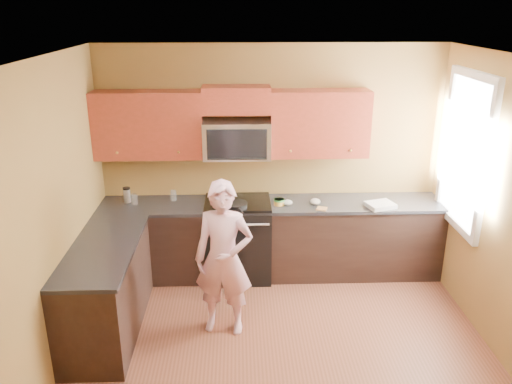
{
  "coord_description": "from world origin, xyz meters",
  "views": [
    {
      "loc": [
        -0.39,
        -3.86,
        3.09
      ],
      "look_at": [
        -0.2,
        1.3,
        1.2
      ],
      "focal_mm": 35.93,
      "sensor_mm": 36.0,
      "label": 1
    }
  ],
  "objects_px": {
    "stove": "(238,239)",
    "frying_pan": "(235,207)",
    "butter_tub": "(279,205)",
    "woman": "(224,259)",
    "travel_mug": "(128,202)",
    "microwave": "(237,157)"
  },
  "relations": [
    {
      "from": "microwave",
      "to": "butter_tub",
      "type": "xyz_separation_m",
      "value": [
        0.48,
        -0.18,
        -0.53
      ]
    },
    {
      "from": "microwave",
      "to": "woman",
      "type": "height_order",
      "value": "microwave"
    },
    {
      "from": "woman",
      "to": "travel_mug",
      "type": "relative_size",
      "value": 8.68
    },
    {
      "from": "stove",
      "to": "butter_tub",
      "type": "xyz_separation_m",
      "value": [
        0.48,
        -0.05,
        0.45
      ]
    },
    {
      "from": "travel_mug",
      "to": "frying_pan",
      "type": "bearing_deg",
      "value": -12.84
    },
    {
      "from": "frying_pan",
      "to": "butter_tub",
      "type": "relative_size",
      "value": 3.74
    },
    {
      "from": "frying_pan",
      "to": "travel_mug",
      "type": "bearing_deg",
      "value": 150.35
    },
    {
      "from": "stove",
      "to": "butter_tub",
      "type": "height_order",
      "value": "butter_tub"
    },
    {
      "from": "woman",
      "to": "microwave",
      "type": "bearing_deg",
      "value": 93.54
    },
    {
      "from": "microwave",
      "to": "travel_mug",
      "type": "height_order",
      "value": "microwave"
    },
    {
      "from": "stove",
      "to": "frying_pan",
      "type": "height_order",
      "value": "frying_pan"
    },
    {
      "from": "frying_pan",
      "to": "butter_tub",
      "type": "distance_m",
      "value": 0.52
    },
    {
      "from": "frying_pan",
      "to": "microwave",
      "type": "bearing_deg",
      "value": 68.71
    },
    {
      "from": "stove",
      "to": "microwave",
      "type": "height_order",
      "value": "microwave"
    },
    {
      "from": "stove",
      "to": "frying_pan",
      "type": "distance_m",
      "value": 0.51
    },
    {
      "from": "stove",
      "to": "frying_pan",
      "type": "bearing_deg",
      "value": -97.45
    },
    {
      "from": "travel_mug",
      "to": "stove",
      "type": "bearing_deg",
      "value": -4.46
    },
    {
      "from": "travel_mug",
      "to": "butter_tub",
      "type": "bearing_deg",
      "value": -4.93
    },
    {
      "from": "microwave",
      "to": "woman",
      "type": "bearing_deg",
      "value": -96.34
    },
    {
      "from": "microwave",
      "to": "woman",
      "type": "distance_m",
      "value": 1.41
    },
    {
      "from": "stove",
      "to": "microwave",
      "type": "bearing_deg",
      "value": 90.0
    },
    {
      "from": "woman",
      "to": "travel_mug",
      "type": "distance_m",
      "value": 1.68
    }
  ]
}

